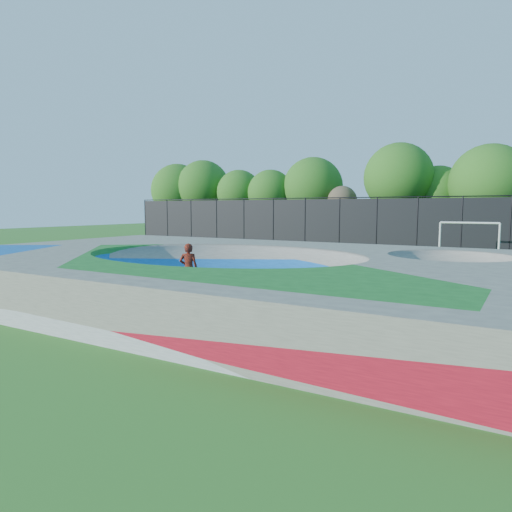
{
  "coord_description": "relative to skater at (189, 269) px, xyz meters",
  "views": [
    {
      "loc": [
        9.61,
        -14.03,
        3.17
      ],
      "look_at": [
        -0.28,
        3.0,
        1.1
      ],
      "focal_mm": 32.0,
      "sensor_mm": 36.0,
      "label": 1
    }
  ],
  "objects": [
    {
      "name": "ground",
      "position": [
        0.95,
        0.83,
        -0.94
      ],
      "size": [
        120.0,
        120.0,
        0.0
      ],
      "primitive_type": "plane",
      "color": "#28651C",
      "rests_on": "ground"
    },
    {
      "name": "skate_deck",
      "position": [
        0.95,
        0.83,
        -0.19
      ],
      "size": [
        22.0,
        14.0,
        1.5
      ],
      "primitive_type": "cube",
      "color": "gray",
      "rests_on": "ground"
    },
    {
      "name": "skater",
      "position": [
        0.0,
        0.0,
        0.0
      ],
      "size": [
        0.82,
        0.71,
        1.89
      ],
      "primitive_type": "imported",
      "rotation": [
        0.0,
        0.0,
        3.61
      ],
      "color": "#B3280E",
      "rests_on": "ground"
    },
    {
      "name": "skateboard",
      "position": [
        0.0,
        0.0,
        -0.92
      ],
      "size": [
        0.76,
        0.64,
        0.05
      ],
      "primitive_type": "cube",
      "rotation": [
        0.0,
        0.0,
        0.64
      ],
      "color": "black",
      "rests_on": "ground"
    },
    {
      "name": "soccer_goal",
      "position": [
        7.77,
        18.15,
        0.67
      ],
      "size": [
        3.51,
        0.12,
        2.32
      ],
      "color": "silver",
      "rests_on": "ground"
    },
    {
      "name": "fence",
      "position": [
        0.95,
        21.83,
        1.15
      ],
      "size": [
        48.09,
        0.09,
        4.04
      ],
      "color": "black",
      "rests_on": "ground"
    },
    {
      "name": "treeline",
      "position": [
        1.74,
        26.77,
        4.17
      ],
      "size": [
        52.98,
        7.71,
        8.56
      ],
      "color": "#442D22",
      "rests_on": "ground"
    }
  ]
}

